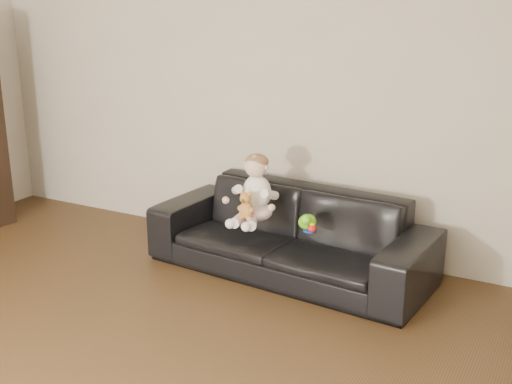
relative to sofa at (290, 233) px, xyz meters
The scene contains 7 objects.
wall_back 1.33m from the sofa, 145.44° to the left, with size 5.00×5.00×0.00m, color #BDB39F.
sofa is the anchor object (origin of this frame).
baby 0.41m from the sofa, 153.36° to the right, with size 0.39×0.46×0.51m.
teddy_bear 0.44m from the sofa, 129.35° to the right, with size 0.12×0.12×0.20m.
toy_green 0.25m from the sofa, 27.26° to the right, with size 0.13×0.15×0.11m, color #6AE31A.
toy_rattle 0.31m from the sofa, 31.01° to the right, with size 0.07×0.07×0.07m, color red.
toy_blue_disc 0.27m from the sofa, 32.14° to the right, with size 0.09×0.09×0.01m, color blue.
Camera 1 is at (2.62, -1.84, 2.00)m, focal length 45.00 mm.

